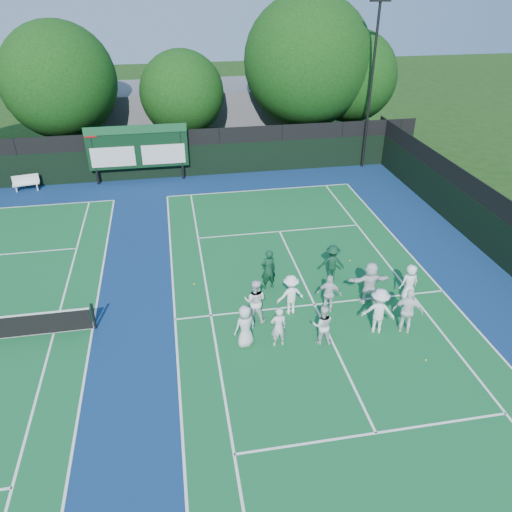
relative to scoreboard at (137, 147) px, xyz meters
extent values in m
plane|color=#18370F|center=(7.01, -15.59, -2.19)|extent=(120.00, 120.00, 0.00)
cube|color=navy|center=(1.01, -14.59, -2.19)|extent=(34.00, 32.00, 0.01)
cube|color=#125B2C|center=(7.01, -14.59, -2.18)|extent=(10.97, 23.77, 0.00)
cube|color=white|center=(7.01, -2.70, -2.18)|extent=(10.97, 0.08, 0.00)
cube|color=white|center=(1.53, -14.59, -2.18)|extent=(0.08, 23.77, 0.00)
cube|color=white|center=(12.50, -14.59, -2.18)|extent=(0.08, 23.77, 0.00)
cube|color=white|center=(2.90, -14.59, -2.18)|extent=(0.08, 23.77, 0.00)
cube|color=white|center=(11.13, -14.59, -2.18)|extent=(0.08, 23.77, 0.00)
cube|color=white|center=(7.01, -20.99, -2.18)|extent=(8.23, 0.08, 0.00)
cube|color=white|center=(7.01, -8.19, -2.18)|extent=(8.23, 0.08, 0.00)
cube|color=white|center=(7.01, -14.59, -2.18)|extent=(0.08, 12.80, 0.00)
cube|color=white|center=(-6.99, -2.70, -2.18)|extent=(10.97, 0.08, 0.00)
cube|color=white|center=(-1.50, -14.59, -2.18)|extent=(0.08, 23.77, 0.00)
cube|color=white|center=(-2.87, -14.59, -2.18)|extent=(0.08, 23.77, 0.00)
cube|color=black|center=(1.01, 0.41, -1.19)|extent=(34.00, 0.08, 2.00)
cube|color=black|center=(1.01, 0.41, 0.31)|extent=(34.00, 0.05, 1.00)
cylinder|color=black|center=(-2.59, 0.01, -0.44)|extent=(0.16, 0.16, 3.50)
cylinder|color=black|center=(2.61, 0.01, -0.44)|extent=(0.16, 0.16, 3.50)
cube|color=black|center=(0.01, 0.01, 0.01)|extent=(6.00, 0.15, 2.60)
cube|color=#164D28|center=(0.01, -0.09, 1.11)|extent=(6.00, 0.05, 0.50)
cube|color=silver|center=(-1.49, -0.09, -0.49)|extent=(2.60, 0.04, 1.20)
cube|color=silver|center=(1.51, -0.09, -0.49)|extent=(2.60, 0.04, 1.20)
cube|color=#A20D12|center=(-2.59, -0.09, 1.01)|extent=(0.70, 0.04, 0.50)
cube|color=slate|center=(5.01, 8.41, -0.19)|extent=(18.00, 6.00, 4.00)
cylinder|color=black|center=(14.51, 0.11, 2.81)|extent=(0.16, 0.16, 10.00)
cylinder|color=black|center=(-1.39, -14.59, -1.64)|extent=(0.10, 0.10, 1.10)
cube|color=white|center=(-6.70, -0.29, -1.78)|extent=(1.53, 0.68, 0.06)
cube|color=white|center=(-6.70, -0.14, -1.50)|extent=(1.46, 0.35, 0.49)
cube|color=white|center=(-7.29, -0.29, -1.99)|extent=(0.13, 0.35, 0.40)
cube|color=white|center=(-6.10, -0.29, -1.99)|extent=(0.13, 0.35, 0.40)
cylinder|color=black|center=(-4.51, 3.91, -0.79)|extent=(0.44, 0.44, 2.80)
sphere|color=#0C330B|center=(-4.51, 3.91, 3.28)|extent=(7.11, 7.11, 7.11)
sphere|color=#0C330B|center=(-3.91, 4.21, 2.57)|extent=(4.98, 4.98, 4.98)
cylinder|color=black|center=(3.03, 3.91, -1.01)|extent=(0.44, 0.44, 2.37)
sphere|color=#0C330B|center=(3.03, 3.91, 2.24)|extent=(5.50, 5.50, 5.50)
sphere|color=#0C330B|center=(3.63, 4.21, 1.69)|extent=(3.85, 3.85, 3.85)
cylinder|color=black|center=(11.46, 3.91, -0.71)|extent=(0.44, 0.44, 2.96)
sphere|color=#0C330B|center=(11.46, 3.91, 3.97)|extent=(8.53, 8.53, 8.53)
sphere|color=#0C330B|center=(12.06, 4.21, 3.12)|extent=(5.97, 5.97, 5.97)
cylinder|color=black|center=(14.63, 3.91, -0.78)|extent=(0.44, 0.44, 2.82)
sphere|color=#0C330B|center=(14.63, 3.91, 2.93)|extent=(6.15, 6.15, 6.15)
sphere|color=#0C330B|center=(15.23, 4.21, 2.32)|extent=(4.30, 4.30, 4.30)
sphere|color=yellow|center=(4.25, -14.21, -2.16)|extent=(0.07, 0.07, 0.07)
sphere|color=yellow|center=(9.53, -11.61, -2.16)|extent=(0.07, 0.07, 0.07)
sphere|color=yellow|center=(9.84, -18.40, -2.16)|extent=(0.07, 0.07, 0.07)
sphere|color=yellow|center=(2.41, -12.30, -2.16)|extent=(0.07, 0.07, 0.07)
imported|color=silver|center=(3.93, -16.48, -1.37)|extent=(0.94, 0.79, 1.64)
imported|color=silver|center=(5.07, -16.69, -1.39)|extent=(0.60, 0.40, 1.59)
imported|color=silver|center=(6.62, -16.82, -1.42)|extent=(0.85, 0.72, 1.55)
imported|color=white|center=(8.78, -16.56, -1.29)|extent=(1.32, 1.03, 1.80)
imported|color=white|center=(9.81, -16.75, -1.29)|extent=(1.14, 0.84, 1.80)
imported|color=white|center=(4.52, -15.14, -1.31)|extent=(1.04, 0.93, 1.77)
imported|color=white|center=(5.93, -14.90, -1.36)|extent=(1.15, 0.77, 1.66)
imported|color=silver|center=(7.42, -15.05, -1.39)|extent=(1.01, 0.68, 1.60)
imported|color=white|center=(9.16, -14.73, -1.30)|extent=(1.67, 0.58, 1.79)
imported|color=white|center=(10.80, -14.84, -1.41)|extent=(0.82, 0.59, 1.56)
imported|color=#0F3922|center=(5.44, -13.06, -1.30)|extent=(0.72, 0.54, 1.77)
imported|color=#0E3520|center=(8.23, -12.86, -1.39)|extent=(1.13, 0.78, 1.61)
camera|label=1|loc=(1.88, -30.04, 9.42)|focal=35.00mm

